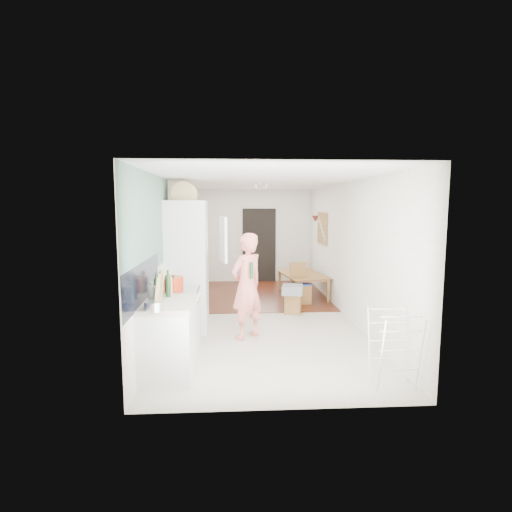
{
  "coord_description": "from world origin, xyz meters",
  "views": [
    {
      "loc": [
        -0.5,
        -7.32,
        2.06
      ],
      "look_at": [
        -0.07,
        0.2,
        1.12
      ],
      "focal_mm": 28.0,
      "sensor_mm": 36.0,
      "label": 1
    }
  ],
  "objects": [
    {
      "name": "range_cooker",
      "position": [
        -1.3,
        -1.8,
        0.44
      ],
      "size": [
        0.6,
        0.6,
        0.88
      ],
      "primitive_type": "cube",
      "color": "white",
      "rests_on": "room_shell"
    },
    {
      "name": "pepper_mill_front",
      "position": [
        -1.34,
        -2.12,
        1.04
      ],
      "size": [
        0.07,
        0.07,
        0.23
      ],
      "primitive_type": "cylinder",
      "rotation": [
        0.0,
        0.0,
        -0.17
      ],
      "color": "tan",
      "rests_on": "worktop"
    },
    {
      "name": "room_shell",
      "position": [
        0.0,
        0.0,
        1.25
      ],
      "size": [
        3.2,
        7.0,
        2.5
      ],
      "primitive_type": null,
      "color": "white",
      "rests_on": "ground"
    },
    {
      "name": "tile_splashback",
      "position": [
        -1.59,
        -2.55,
        1.15
      ],
      "size": [
        0.02,
        1.9,
        0.5
      ],
      "primitive_type": "cube",
      "color": "black",
      "rests_on": "room_shell"
    },
    {
      "name": "grey_drape",
      "position": [
        0.62,
        0.12,
        0.48
      ],
      "size": [
        0.45,
        0.45,
        0.17
      ],
      "primitive_type": "cube",
      "rotation": [
        0.0,
        0.0,
        -0.2
      ],
      "color": "gray",
      "rests_on": "stool"
    },
    {
      "name": "bottle_c",
      "position": [
        -1.44,
        -2.74,
        1.03
      ],
      "size": [
        0.11,
        0.11,
        0.23
      ],
      "primitive_type": "cylinder",
      "rotation": [
        0.0,
        0.0,
        -0.19
      ],
      "color": "beige",
      "rests_on": "worktop"
    },
    {
      "name": "pinboard_frame",
      "position": [
        1.57,
        1.9,
        1.55
      ],
      "size": [
        0.0,
        0.94,
        0.74
      ],
      "primitive_type": "cube",
      "color": "#936036",
      "rests_on": "room_shell"
    },
    {
      "name": "pinboard",
      "position": [
        1.58,
        1.9,
        1.55
      ],
      "size": [
        0.03,
        0.9,
        0.7
      ],
      "primitive_type": "cube",
      "color": "tan",
      "rests_on": "room_shell"
    },
    {
      "name": "drying_rack",
      "position": [
        1.31,
        -3.05,
        0.45
      ],
      "size": [
        0.47,
        0.42,
        0.89
      ],
      "primitive_type": null,
      "rotation": [
        0.0,
        0.0,
        -0.02
      ],
      "color": "white",
      "rests_on": "floor"
    },
    {
      "name": "wood_floor_overlay",
      "position": [
        0.0,
        1.85,
        0.01
      ],
      "size": [
        3.2,
        3.3,
        0.01
      ],
      "primitive_type": "cube",
      "color": "#5E2413",
      "rests_on": "room_shell"
    },
    {
      "name": "wall_sconce",
      "position": [
        1.54,
        2.55,
        1.75
      ],
      "size": [
        0.18,
        0.18,
        0.16
      ],
      "primitive_type": "cone",
      "color": "maroon",
      "rests_on": "room_shell"
    },
    {
      "name": "bottle_b",
      "position": [
        -1.45,
        -2.43,
        1.05
      ],
      "size": [
        0.07,
        0.07,
        0.26
      ],
      "primitive_type": "cylinder",
      "rotation": [
        0.0,
        0.0,
        0.18
      ],
      "color": "#1D421F",
      "rests_on": "worktop"
    },
    {
      "name": "worktop",
      "position": [
        -1.3,
        -2.55,
        0.89
      ],
      "size": [
        0.62,
        0.92,
        0.06
      ],
      "primitive_type": "cube",
      "color": "beige",
      "rests_on": "room_shell"
    },
    {
      "name": "chopping_boards",
      "position": [
        -1.35,
        -2.8,
        1.11
      ],
      "size": [
        0.04,
        0.28,
        0.38
      ],
      "primitive_type": null,
      "rotation": [
        0.0,
        0.0,
        -0.01
      ],
      "color": "tan",
      "rests_on": "worktop"
    },
    {
      "name": "sage_wall_panel",
      "position": [
        -1.59,
        -2.0,
        1.85
      ],
      "size": [
        0.02,
        3.0,
        1.3
      ],
      "primitive_type": "cube",
      "color": "slate",
      "rests_on": "room_shell"
    },
    {
      "name": "steel_pan",
      "position": [
        -1.38,
        -2.98,
        0.97
      ],
      "size": [
        0.25,
        0.25,
        0.1
      ],
      "primitive_type": "cylinder",
      "rotation": [
        0.0,
        0.0,
        0.25
      ],
      "color": "silver",
      "rests_on": "worktop"
    },
    {
      "name": "held_bottle",
      "position": [
        -0.23,
        -1.35,
        1.1
      ],
      "size": [
        0.05,
        0.05,
        0.26
      ],
      "primitive_type": "cylinder",
      "color": "#1D421F",
      "rests_on": "person"
    },
    {
      "name": "bottle_a",
      "position": [
        -1.33,
        -2.29,
        1.06
      ],
      "size": [
        0.08,
        0.08,
        0.27
      ],
      "primitive_type": "cylinder",
      "rotation": [
        0.0,
        0.0,
        0.27
      ],
      "color": "#1D421F",
      "rests_on": "worktop"
    },
    {
      "name": "base_cabinet",
      "position": [
        -1.3,
        -2.55,
        0.43
      ],
      "size": [
        0.6,
        0.9,
        0.86
      ],
      "primitive_type": "cube",
      "color": "white",
      "rests_on": "room_shell"
    },
    {
      "name": "dining_table",
      "position": [
        1.09,
        1.58,
        0.23
      ],
      "size": [
        0.91,
        1.4,
        0.46
      ],
      "primitive_type": "imported",
      "rotation": [
        0.0,
        0.0,
        1.72
      ],
      "color": "#936036",
      "rests_on": "floor"
    },
    {
      "name": "cooker_top",
      "position": [
        -1.3,
        -1.8,
        0.9
      ],
      "size": [
        0.6,
        0.6,
        0.04
      ],
      "primitive_type": "cube",
      "color": "silver",
      "rests_on": "room_shell"
    },
    {
      "name": "bread_bin",
      "position": [
        -1.29,
        -0.71,
        2.26
      ],
      "size": [
        0.48,
        0.46,
        0.22
      ],
      "primitive_type": null,
      "rotation": [
        0.0,
        0.0,
        0.2
      ],
      "color": "tan",
      "rests_on": "fridge_housing"
    },
    {
      "name": "dining_chair",
      "position": [
        0.92,
        0.94,
        0.43
      ],
      "size": [
        0.42,
        0.42,
        0.87
      ],
      "primitive_type": null,
      "rotation": [
        0.0,
        0.0,
        0.17
      ],
      "color": "#936036",
      "rests_on": "floor"
    },
    {
      "name": "fridge_interior",
      "position": [
        -0.96,
        -0.78,
        1.55
      ],
      "size": [
        0.02,
        0.52,
        0.66
      ],
      "primitive_type": "cube",
      "color": "white",
      "rests_on": "room_shell"
    },
    {
      "name": "fridge_door",
      "position": [
        -0.66,
        -1.08,
        1.55
      ],
      "size": [
        0.14,
        0.56,
        0.7
      ],
      "primitive_type": "cube",
      "rotation": [
        0.0,
        0.0,
        -1.4
      ],
      "color": "white",
      "rests_on": "room_shell"
    },
    {
      "name": "person",
      "position": [
        -0.3,
        -1.22,
        0.98
      ],
      "size": [
        0.85,
        0.82,
        1.95
      ],
      "primitive_type": "imported",
      "rotation": [
        0.0,
        0.0,
        3.86
      ],
      "color": "#F37F71",
      "rests_on": "floor"
    },
    {
      "name": "doorway_recess",
      "position": [
        0.2,
        3.48,
        1.0
      ],
      "size": [
        0.9,
        0.04,
        2.0
      ],
      "primitive_type": "cube",
      "color": "black",
      "rests_on": "room_shell"
    },
    {
      "name": "red_casserole",
      "position": [
        -1.34,
        -1.86,
        1.01
      ],
      "size": [
        0.32,
        0.32,
        0.18
      ],
      "primitive_type": "cylinder",
      "rotation": [
        0.0,
        0.0,
        0.04
      ],
      "color": "red",
      "rests_on": "cooker_top"
    },
    {
      "name": "pepper_mill_back",
      "position": [
        -1.46,
        -2.02,
        1.04
      ],
      "size": [
        0.07,
        0.07,
        0.24
      ],
      "primitive_type": "cylinder",
      "rotation": [
        0.0,
        0.0,
        0.15
      ],
      "color": "tan",
      "rests_on": "worktop"
    },
    {
      "name": "fridge_housing",
      "position": [
        -1.27,
        -0.78,
        1.07
      ],
      "size": [
        0.66,
        0.66,
        2.15
      ],
      "primitive_type": "cube",
      "color": "white",
      "rests_on": "room_shell"
    },
    {
      "name": "stool",
      "position": [
        0.64,
        0.17,
        0.2
      ],
      "size": [
        0.37,
        0.37,
        0.39
      ],
      "primitive_type": null,
      "rotation": [
        0.0,
        0.0,
        -0.27
      ],
      "color": "#936036",
      "rests_on": "floor"
    },
    {
      "name": "floor",
      "position": [
        0.0,
        0.0,
        0.0
      ],
      "size": [
        3.2,
        7.0,
        0.01
      ],
      "primitive_type": "cube",
      "color": "beige",
      "rests_on": "ground"
    }
  ]
}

